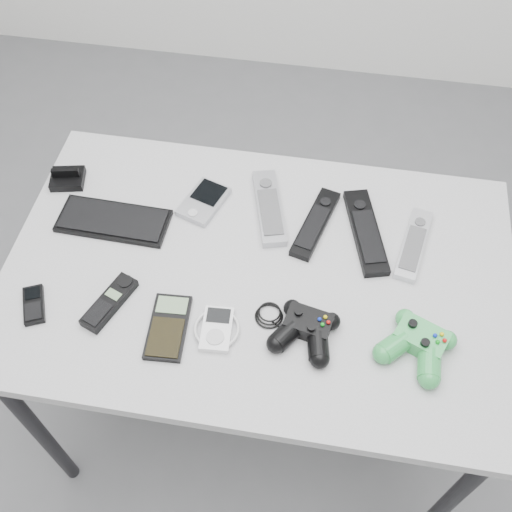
% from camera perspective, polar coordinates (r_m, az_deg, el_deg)
% --- Properties ---
extents(floor, '(3.50, 3.50, 0.00)m').
position_cam_1_polar(floor, '(1.94, -0.21, -14.59)').
color(floor, slate).
rests_on(floor, ground).
extents(desk, '(1.10, 0.71, 0.74)m').
position_cam_1_polar(desk, '(1.35, 0.20, -2.91)').
color(desk, '#9F9FA2').
rests_on(desk, floor).
extents(pda_keyboard, '(0.26, 0.11, 0.02)m').
position_cam_1_polar(pda_keyboard, '(1.41, -13.42, 3.32)').
color(pda_keyboard, black).
rests_on(pda_keyboard, desk).
extents(dock_bracket, '(0.09, 0.08, 0.04)m').
position_cam_1_polar(dock_bracket, '(1.52, -17.60, 7.31)').
color(dock_bracket, black).
rests_on(dock_bracket, desk).
extents(pda, '(0.12, 0.14, 0.02)m').
position_cam_1_polar(pda, '(1.41, -5.01, 5.22)').
color(pda, '#A1A2A8').
rests_on(pda, desk).
extents(remote_silver_a, '(0.11, 0.23, 0.02)m').
position_cam_1_polar(remote_silver_a, '(1.39, 1.26, 4.70)').
color(remote_silver_a, '#A1A2A8').
rests_on(remote_silver_a, desk).
extents(remote_black_a, '(0.10, 0.21, 0.02)m').
position_cam_1_polar(remote_black_a, '(1.37, 5.69, 3.15)').
color(remote_black_a, black).
rests_on(remote_black_a, desk).
extents(remote_black_b, '(0.12, 0.24, 0.02)m').
position_cam_1_polar(remote_black_b, '(1.37, 10.42, 2.34)').
color(remote_black_b, black).
rests_on(remote_black_b, desk).
extents(remote_silver_b, '(0.08, 0.21, 0.02)m').
position_cam_1_polar(remote_silver_b, '(1.37, 14.80, 1.12)').
color(remote_silver_b, silver).
rests_on(remote_silver_b, desk).
extents(mobile_phone, '(0.07, 0.10, 0.02)m').
position_cam_1_polar(mobile_phone, '(1.33, -20.41, -4.37)').
color(mobile_phone, black).
rests_on(mobile_phone, desk).
extents(cordless_handset, '(0.09, 0.15, 0.02)m').
position_cam_1_polar(cordless_handset, '(1.28, -13.79, -4.30)').
color(cordless_handset, black).
rests_on(cordless_handset, desk).
extents(calculator, '(0.08, 0.15, 0.01)m').
position_cam_1_polar(calculator, '(1.23, -8.37, -6.70)').
color(calculator, black).
rests_on(calculator, desk).
extents(mp3_player, '(0.10, 0.11, 0.02)m').
position_cam_1_polar(mp3_player, '(1.22, -3.76, -6.93)').
color(mp3_player, white).
rests_on(mp3_player, desk).
extents(controller_black, '(0.24, 0.18, 0.04)m').
position_cam_1_polar(controller_black, '(1.20, 4.79, -6.90)').
color(controller_black, black).
rests_on(controller_black, desk).
extents(controller_green, '(0.18, 0.19, 0.05)m').
position_cam_1_polar(controller_green, '(1.22, 15.18, -8.00)').
color(controller_green, '#238334').
rests_on(controller_green, desk).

